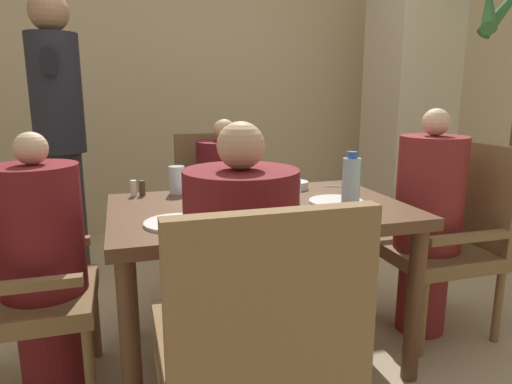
% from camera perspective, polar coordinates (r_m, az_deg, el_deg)
% --- Properties ---
extents(ground_plane, '(16.00, 16.00, 0.00)m').
position_cam_1_polar(ground_plane, '(2.26, 0.32, -19.70)').
color(ground_plane, tan).
extents(wall_back, '(8.00, 0.06, 2.80)m').
position_cam_1_polar(wall_back, '(4.09, -9.08, 15.04)').
color(wall_back, '#C6B289').
rests_on(wall_back, ground_plane).
extents(pillar_stone, '(0.56, 0.56, 2.70)m').
position_cam_1_polar(pillar_stone, '(4.05, 18.76, 13.87)').
color(pillar_stone, beige).
rests_on(pillar_stone, ground_plane).
extents(dining_table, '(1.26, 0.82, 0.72)m').
position_cam_1_polar(dining_table, '(2.00, 0.34, -4.40)').
color(dining_table, brown).
rests_on(dining_table, ground_plane).
extents(chair_left_side, '(0.50, 0.49, 0.96)m').
position_cam_1_polar(chair_left_side, '(2.01, -29.09, -9.47)').
color(chair_left_side, brown).
rests_on(chair_left_side, ground_plane).
extents(diner_in_left_chair, '(0.32, 0.32, 1.06)m').
position_cam_1_polar(diner_in_left_chair, '(1.97, -25.04, -8.31)').
color(diner_in_left_chair, maroon).
rests_on(diner_in_left_chair, ground_plane).
extents(chair_far_side, '(0.49, 0.50, 0.96)m').
position_cam_1_polar(chair_far_side, '(2.78, -4.51, -2.11)').
color(chair_far_side, brown).
rests_on(chair_far_side, ground_plane).
extents(diner_in_far_chair, '(0.32, 0.32, 1.06)m').
position_cam_1_polar(diner_in_far_chair, '(2.63, -3.84, -2.14)').
color(diner_in_far_chair, '#5B1419').
rests_on(diner_in_far_chair, ground_plane).
extents(chair_right_side, '(0.50, 0.49, 0.96)m').
position_cam_1_polar(chair_right_side, '(2.52, 23.20, -4.67)').
color(chair_right_side, brown).
rests_on(chair_right_side, ground_plane).
extents(diner_in_right_chair, '(0.32, 0.32, 1.13)m').
position_cam_1_polar(diner_in_right_chair, '(2.41, 20.67, -3.42)').
color(diner_in_right_chair, maroon).
rests_on(diner_in_right_chair, ground_plane).
extents(chair_near_corner, '(0.49, 0.50, 0.96)m').
position_cam_1_polar(chair_near_corner, '(1.28, 0.04, -20.49)').
color(chair_near_corner, brown).
rests_on(chair_near_corner, ground_plane).
extents(diner_in_near_chair, '(0.32, 0.32, 1.13)m').
position_cam_1_polar(diner_in_near_chair, '(1.37, -1.78, -14.77)').
color(diner_in_near_chair, maroon).
rests_on(diner_in_near_chair, ground_plane).
extents(standing_host, '(0.30, 0.34, 1.78)m').
position_cam_1_polar(standing_host, '(3.08, -23.32, 6.79)').
color(standing_host, '#2D2D33').
rests_on(standing_host, ground_plane).
extents(potted_palm, '(0.72, 0.73, 2.14)m').
position_cam_1_polar(potted_palm, '(3.65, 29.37, 3.77)').
color(potted_palm, '#896B4C').
rests_on(potted_palm, ground_plane).
extents(plate_main_left, '(0.24, 0.24, 0.01)m').
position_cam_1_polar(plate_main_left, '(1.72, -9.93, -3.81)').
color(plate_main_left, white).
rests_on(plate_main_left, dining_table).
extents(plate_main_right, '(0.24, 0.24, 0.01)m').
position_cam_1_polar(plate_main_right, '(2.05, 9.98, -1.19)').
color(plate_main_right, white).
rests_on(plate_main_right, dining_table).
extents(plate_dessert_center, '(0.24, 0.24, 0.01)m').
position_cam_1_polar(plate_dessert_center, '(2.12, -5.58, -0.55)').
color(plate_dessert_center, white).
rests_on(plate_dessert_center, dining_table).
extents(teacup_with_saucer, '(0.13, 0.13, 0.07)m').
position_cam_1_polar(teacup_with_saucer, '(1.80, -4.04, -2.18)').
color(teacup_with_saucer, white).
rests_on(teacup_with_saucer, dining_table).
extents(bowl_small, '(0.13, 0.13, 0.04)m').
position_cam_1_polar(bowl_small, '(2.31, 4.92, 0.87)').
color(bowl_small, white).
rests_on(bowl_small, dining_table).
extents(water_bottle, '(0.07, 0.07, 0.26)m').
position_cam_1_polar(water_bottle, '(1.82, 11.78, 0.70)').
color(water_bottle, '#A3C6DB').
rests_on(water_bottle, dining_table).
extents(glass_tall_near, '(0.08, 0.08, 0.13)m').
position_cam_1_polar(glass_tall_near, '(2.22, -9.84, 1.50)').
color(glass_tall_near, silver).
rests_on(glass_tall_near, dining_table).
extents(glass_tall_mid, '(0.08, 0.08, 0.13)m').
position_cam_1_polar(glass_tall_mid, '(1.88, 4.44, -0.35)').
color(glass_tall_mid, silver).
rests_on(glass_tall_mid, dining_table).
extents(salt_shaker, '(0.03, 0.03, 0.08)m').
position_cam_1_polar(salt_shaker, '(2.22, -15.05, 0.46)').
color(salt_shaker, white).
rests_on(salt_shaker, dining_table).
extents(pepper_shaker, '(0.03, 0.03, 0.07)m').
position_cam_1_polar(pepper_shaker, '(2.22, -14.04, 0.48)').
color(pepper_shaker, '#4C3D2D').
rests_on(pepper_shaker, dining_table).
extents(fork_beside_plate, '(0.18, 0.08, 0.00)m').
position_cam_1_polar(fork_beside_plate, '(2.40, 11.17, 0.67)').
color(fork_beside_plate, silver).
rests_on(fork_beside_plate, dining_table).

